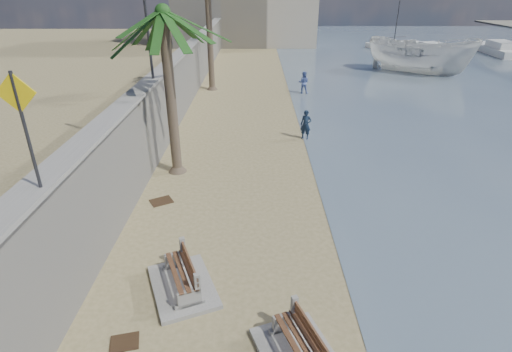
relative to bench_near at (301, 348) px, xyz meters
name	(u,v)px	position (x,y,z in m)	size (l,w,h in m)	color
seawall	(184,81)	(-5.67, 19.82, 1.34)	(0.45, 70.00, 3.50)	gray
wall_cap	(181,52)	(-5.67, 19.82, 3.14)	(0.80, 70.00, 0.12)	gray
bench_near	(301,348)	(0.00, 0.00, 0.00)	(2.24, 2.66, 0.95)	gray
bench_far	(182,276)	(-2.94, 2.31, 0.00)	(2.29, 2.69, 0.95)	gray
palm_mid	(163,14)	(-4.42, 9.76, 6.01)	(5.00, 5.00, 7.40)	brown
pedestrian_sign	(22,116)	(-5.47, 1.32, 4.74)	(0.78, 0.07, 2.40)	#2D2D33
streetlight	(145,5)	(-5.57, 11.82, 6.23)	(0.28, 0.28, 5.12)	#2D2D33
person_a	(306,123)	(1.62, 13.82, 0.48)	(0.64, 0.44, 1.79)	#132136
person_b	(304,81)	(2.53, 23.54, 0.48)	(0.86, 0.67, 1.78)	#5367AB
boat_cruiser	(420,54)	(13.75, 30.96, 1.31)	(3.62, 3.72, 4.26)	silver
yacht_near	(496,50)	(27.07, 42.38, -0.06)	(9.50, 2.66, 1.50)	silver
yacht_far	(428,53)	(18.43, 40.49, -0.06)	(8.94, 2.50, 1.50)	silver
sailboat_west	(394,44)	(16.74, 47.62, -0.09)	(7.57, 4.51, 10.13)	silver
debris_b	(125,342)	(-3.99, 0.49, -0.40)	(0.65, 0.52, 0.03)	#382616
debris_c	(161,201)	(-4.55, 7.07, -0.40)	(0.79, 0.63, 0.03)	#382616
debris_d	(172,296)	(-3.19, 1.99, -0.40)	(0.56, 0.45, 0.03)	#382616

